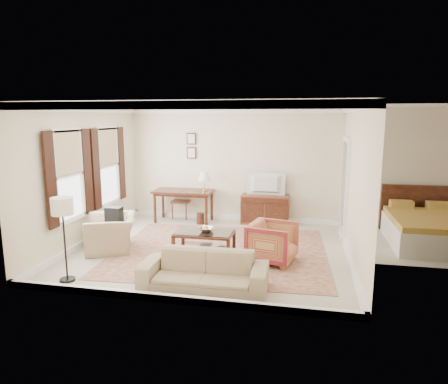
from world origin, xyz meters
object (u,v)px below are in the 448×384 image
(writing_desk, at_px, (184,194))
(striped_armchair, at_px, (272,241))
(coffee_table, at_px, (204,237))
(sideboard, at_px, (265,209))
(sofa, at_px, (204,265))
(tv, at_px, (266,177))
(club_armchair, at_px, (111,227))

(writing_desk, height_order, striped_armchair, striped_armchair)
(writing_desk, xyz_separation_m, coffee_table, (1.17, -2.40, -0.35))
(sideboard, bearing_deg, coffee_table, -109.42)
(writing_desk, bearing_deg, sideboard, 5.89)
(sideboard, distance_m, sofa, 4.17)
(writing_desk, relative_size, tv, 1.64)
(writing_desk, xyz_separation_m, tv, (2.09, 0.20, 0.49))
(tv, bearing_deg, writing_desk, 5.35)
(tv, distance_m, coffee_table, 2.88)
(coffee_table, distance_m, striped_armchair, 1.34)
(coffee_table, height_order, club_armchair, club_armchair)
(tv, height_order, striped_armchair, tv)
(sideboard, bearing_deg, writing_desk, -174.11)
(writing_desk, bearing_deg, sofa, -68.51)
(striped_armchair, distance_m, sofa, 1.70)
(writing_desk, height_order, coffee_table, writing_desk)
(sideboard, bearing_deg, club_armchair, -137.02)
(club_armchair, bearing_deg, striped_armchair, 65.88)
(sideboard, distance_m, striped_armchair, 2.76)
(club_armchair, height_order, sofa, club_armchair)
(sideboard, height_order, tv, tv)
(club_armchair, relative_size, sofa, 0.54)
(tv, height_order, club_armchair, tv)
(coffee_table, bearing_deg, tv, 70.44)
(tv, relative_size, coffee_table, 0.81)
(writing_desk, height_order, tv, tv)
(coffee_table, bearing_deg, striped_armchair, -5.07)
(sideboard, relative_size, striped_armchair, 1.44)
(coffee_table, bearing_deg, club_armchair, -178.31)
(writing_desk, xyz_separation_m, club_armchair, (-0.78, -2.46, -0.24))
(sideboard, relative_size, sofa, 0.60)
(tv, bearing_deg, coffee_table, 70.44)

